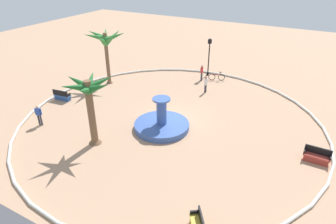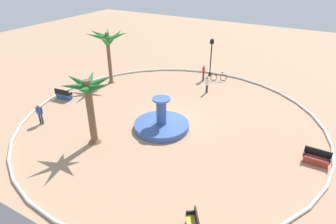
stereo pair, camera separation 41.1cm
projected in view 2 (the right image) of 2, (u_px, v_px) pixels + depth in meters
ground_plane at (171, 121)px, 23.54m from camera, size 80.00×80.00×0.00m
plaza_curb at (171, 120)px, 23.49m from camera, size 23.52×23.52×0.20m
fountain at (162, 124)px, 22.41m from camera, size 4.17×4.17×2.53m
palm_tree_near_fountain at (108, 41)px, 28.61m from camera, size 3.96×3.76×5.41m
palm_tree_by_curb at (89, 96)px, 19.25m from camera, size 3.47×3.33×4.97m
bench_west at (64, 95)px, 26.99m from camera, size 1.65×0.69×1.00m
bench_north at (316, 159)px, 18.60m from camera, size 1.61×0.53×1.00m
lamppost at (211, 54)px, 31.29m from camera, size 0.32×0.32×4.10m
bicycle_red_frame at (219, 77)px, 30.89m from camera, size 1.59×0.78×0.94m
person_cyclist_helmet at (204, 72)px, 30.56m from camera, size 0.24×0.53×1.70m
person_cyclist_photo at (207, 84)px, 27.95m from camera, size 0.22×0.53×1.61m
person_pedestrian_stroll at (40, 113)px, 22.73m from camera, size 0.49×0.33×1.70m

